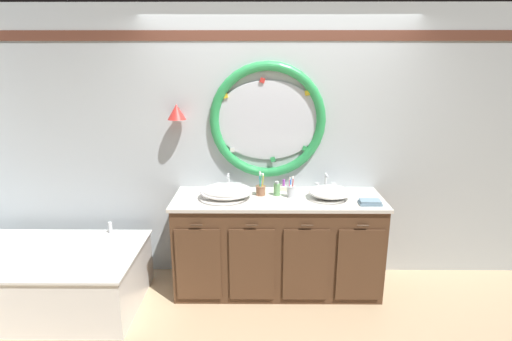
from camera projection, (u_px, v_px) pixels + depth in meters
ground_plane at (278, 300)px, 3.65m from camera, size 14.00×14.00×0.00m
back_wall_assembly at (276, 144)px, 3.86m from camera, size 6.40×0.26×2.60m
vanity_counter at (277, 243)px, 3.76m from camera, size 1.90×0.66×0.91m
bathtub at (46, 273)px, 3.50m from camera, size 1.65×0.97×0.62m
sink_basin_left at (226, 191)px, 3.60m from camera, size 0.47×0.47×0.13m
sink_basin_right at (330, 192)px, 3.60m from camera, size 0.38×0.38×0.12m
faucet_set_left at (228, 183)px, 3.85m from camera, size 0.24×0.13×0.16m
faucet_set_right at (326, 183)px, 3.84m from camera, size 0.21×0.15×0.17m
toothbrush_holder_left at (261, 190)px, 3.69m from camera, size 0.09×0.09×0.22m
toothbrush_holder_right at (291, 191)px, 3.64m from camera, size 0.08×0.08×0.20m
soap_dispenser at (277, 189)px, 3.68m from camera, size 0.06×0.07×0.14m
folded_hand_towel at (370, 202)px, 3.46m from camera, size 0.19×0.12×0.04m
toiletry_basket at (287, 187)px, 3.83m from camera, size 0.14×0.08×0.12m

